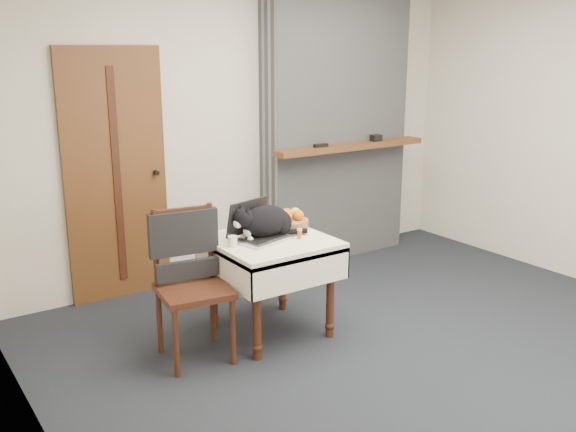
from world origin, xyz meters
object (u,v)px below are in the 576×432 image
Objects in this scene: side_table at (271,254)px; chair at (188,262)px; cat at (267,222)px; fruit_basket at (290,221)px; cream_jar at (233,241)px; laptop at (256,230)px; door at (116,176)px; pill_bottle at (300,233)px.

side_table is 0.79× the size of chair.
cat reaches higher than fruit_basket.
cat is at bearing 10.19° from cream_jar.
laptop is 0.09m from cat.
door reaches higher than side_table.
pill_bottle is (0.47, -0.10, 0.00)m from cream_jar.
cream_jar is (0.32, -1.29, -0.26)m from door.
laptop is 0.30m from pill_bottle.
pill_bottle is 0.07× the size of chair.
door is 4.66× the size of laptop.
cream_jar reaches higher than side_table.
fruit_basket is 0.26× the size of chair.
cat is (0.08, -0.00, 0.05)m from laptop.
laptop is at bearing -167.54° from fruit_basket.
laptop is (0.54, -1.24, -0.23)m from door.
door reaches higher than cream_jar.
fruit_basket is at bearing 70.49° from pill_bottle.
fruit_basket is at bearing -2.66° from laptop.
pill_bottle is (0.17, -0.16, -0.08)m from cat.
pill_bottle is at bearing -109.51° from fruit_basket.
pill_bottle is at bearing -60.43° from door.
side_table is at bearing 146.41° from pill_bottle.
laptop is at bearing 8.38° from chair.
laptop is 5.93× the size of pill_bottle.
cream_jar is at bearing -178.34° from side_table.
cat is at bearing 137.15° from pill_bottle.
cream_jar is at bearing -76.11° from door.
chair is (-0.31, 0.05, -0.10)m from cream_jar.
chair is at bearing 170.52° from cream_jar.
cat is at bearing 8.18° from chair.
chair reaches higher than cream_jar.
cat is 0.27m from fruit_basket.
cat is at bearing -163.38° from fruit_basket.
side_table is at bearing 3.90° from chair.
side_table is 3.00× the size of fruit_basket.
side_table is (0.62, -1.28, -0.41)m from door.
chair reaches higher than laptop.
fruit_basket is at bearing -53.08° from door.
door reaches higher than chair.
laptop is at bearing 150.65° from side_table.
laptop is at bearing -66.41° from door.
cream_jar is 0.07× the size of chair.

